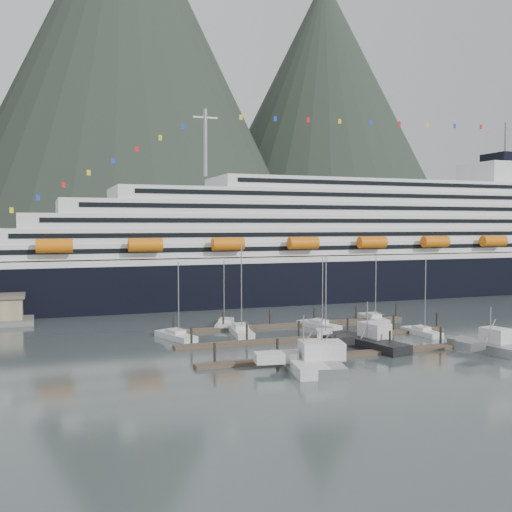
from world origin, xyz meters
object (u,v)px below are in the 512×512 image
Objects in this scene: sailboat_b at (240,331)px; sailboat_c at (319,326)px; sailboat_d at (325,337)px; trawler_a at (321,361)px; sailboat_h at (421,332)px; cruise_ship at (352,250)px; sailboat_e at (225,324)px; sailboat_g at (373,319)px; trawler_b at (302,362)px; trawler_c at (366,341)px; sailboat_a at (176,337)px; trawler_d at (489,346)px.

sailboat_b is 1.24× the size of sailboat_c.
sailboat_d is 1.04× the size of trawler_a.
sailboat_d is 17.45m from sailboat_h.
cruise_ship is at bearing -18.42° from trawler_a.
sailboat_g reaches higher than sailboat_e.
trawler_a is (-9.10, -16.91, 0.49)m from sailboat_d.
cruise_ship is 58.26m from sailboat_h.
trawler_b is 0.79× the size of trawler_c.
trawler_a is at bearing -171.10° from sailboat_a.
trawler_a is at bearing 115.92° from sailboat_h.
sailboat_a is at bearing 32.51° from trawler_b.
trawler_c is at bearing -48.39° from trawler_b.
trawler_d is at bearing -115.75° from sailboat_e.
sailboat_b is 1.28× the size of trawler_d.
sailboat_g is 1.02× the size of sailboat_h.
trawler_b is at bearing 110.37° from trawler_c.
sailboat_g is at bearing -26.76° from sailboat_d.
sailboat_g is at bearing -74.57° from sailboat_e.
cruise_ship is 15.98× the size of sailboat_a.
sailboat_g is (39.95, 4.90, -0.01)m from sailboat_a.
trawler_d is at bearing -80.73° from trawler_b.
trawler_c is at bearing -132.62° from sailboat_d.
sailboat_e is 35.05m from trawler_a.
sailboat_c is at bearing -14.06° from trawler_c.
trawler_c is at bearing -117.20° from cruise_ship.
trawler_b is at bearing -156.33° from sailboat_e.
sailboat_c is 1.08× the size of trawler_b.
sailboat_c reaches higher than trawler_d.
trawler_b is 17.63m from trawler_c.
sailboat_b reaches higher than trawler_a.
sailboat_d is 20.60m from trawler_b.
trawler_b is (-0.36, -26.55, 0.51)m from sailboat_b.
sailboat_h reaches higher than sailboat_e.
sailboat_a is at bearing 93.26° from sailboat_d.
sailboat_e is at bearing 17.50° from trawler_a.
sailboat_e is 0.82× the size of trawler_c.
sailboat_d is 1.16× the size of trawler_b.
trawler_d is (27.27, -0.07, 0.01)m from trawler_a.
sailboat_g is 15.30m from sailboat_h.
trawler_c is (12.27, 9.39, 0.04)m from trawler_a.
cruise_ship is at bearing -28.82° from sailboat_e.
cruise_ship is at bearing -8.33° from sailboat_d.
trawler_c is at bearing -132.25° from sailboat_b.
trawler_b reaches higher than trawler_c.
sailboat_a is 40.25m from sailboat_g.
sailboat_h is at bearing -46.48° from trawler_a.
sailboat_e reaches higher than trawler_a.
cruise_ship is at bearing -27.66° from trawler_d.
sailboat_e is at bearing 25.66° from trawler_d.
sailboat_h is (17.39, -1.53, -0.01)m from sailboat_d.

